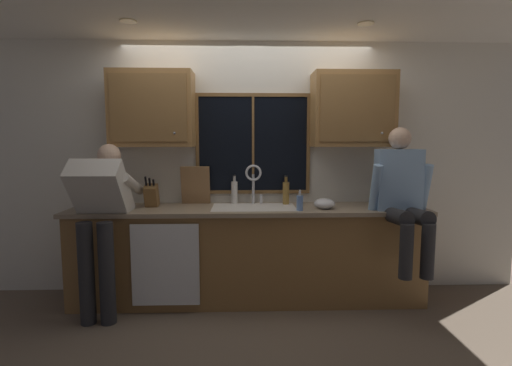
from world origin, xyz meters
The scene contains 24 objects.
back_wall centered at (0.00, 0.06, 1.27)m, with size 5.72×0.12×2.55m, color silver.
ceiling_downlight_left centered at (-1.00, -0.60, 2.54)m, with size 0.14×0.14×0.01m, color #FFEAB2.
ceiling_downlight_right centered at (1.00, -0.60, 2.54)m, with size 0.14×0.14×0.01m, color #FFEAB2.
window_glass centered at (0.05, -0.01, 1.52)m, with size 1.10×0.02×0.95m, color black.
window_frame_top centered at (0.05, -0.02, 2.02)m, with size 1.17×0.02×0.04m, color brown.
window_frame_bottom centered at (0.05, -0.02, 1.03)m, with size 1.17×0.02×0.04m, color brown.
window_frame_left centered at (-0.51, -0.02, 1.52)m, with size 0.04×0.02×0.95m, color brown.
window_frame_right centered at (0.62, -0.02, 1.52)m, with size 0.04×0.02×0.95m, color brown.
window_mullion_center centered at (0.05, -0.02, 1.52)m, with size 0.02×0.02×0.95m, color brown.
lower_cabinet_run centered at (0.00, -0.29, 0.44)m, with size 3.32×0.58×0.88m, color olive.
countertop centered at (0.00, -0.31, 0.90)m, with size 3.38×0.62×0.04m, color gray.
dishwasher_front centered at (-0.74, -0.61, 0.46)m, with size 0.60×0.02×0.74m, color white.
upper_cabinet_left centered at (-0.92, -0.17, 1.86)m, with size 0.79×0.36×0.72m.
upper_cabinet_right centered at (1.03, -0.17, 1.86)m, with size 0.79×0.36×0.72m.
sink centered at (0.05, -0.30, 0.82)m, with size 0.80×0.46×0.21m.
faucet centered at (0.06, -0.12, 1.17)m, with size 0.18×0.09×0.40m.
person_standing centered at (-1.29, -0.60, 0.95)m, with size 0.53×0.70×1.53m.
person_sitting_on_counter centered at (1.38, -0.57, 1.10)m, with size 0.54×0.61×1.26m.
knife_block centered at (-0.94, -0.24, 1.03)m, with size 0.12×0.18×0.32m.
cutting_board centered at (-0.53, -0.09, 1.11)m, with size 0.29×0.02×0.39m, color #997047.
mixing_bowl centered at (0.72, -0.39, 0.97)m, with size 0.20×0.20×0.10m, color silver.
soap_dispenser centered at (0.47, -0.49, 0.99)m, with size 0.06×0.07×0.19m.
bottle_green_glass centered at (0.38, -0.14, 1.04)m, with size 0.07×0.07×0.29m.
bottle_tall_clear centered at (-0.14, -0.07, 1.04)m, with size 0.06×0.06×0.29m.
Camera 1 is at (-0.04, -3.90, 1.55)m, focal length 26.56 mm.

